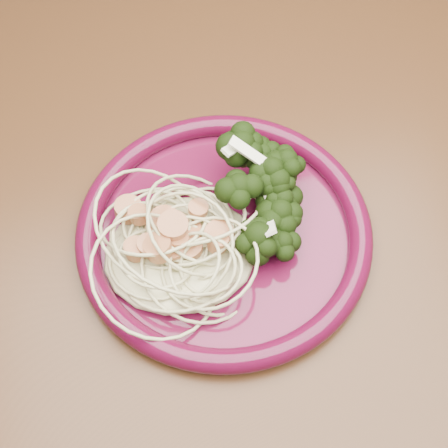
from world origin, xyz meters
TOP-DOWN VIEW (x-y plane):
  - dining_table at (0.00, 0.00)m, footprint 1.20×0.80m
  - dinner_plate at (0.10, -0.07)m, footprint 0.31×0.31m
  - spaghetti_pile at (0.06, -0.08)m, footprint 0.15×0.14m
  - scallop_cluster at (0.06, -0.08)m, footprint 0.14×0.14m
  - broccoli_pile at (0.14, -0.06)m, footprint 0.11×0.14m
  - onion_garnish at (0.14, -0.06)m, footprint 0.07×0.09m

SIDE VIEW (x-z plane):
  - dining_table at x=0.00m, z-range 0.28..1.03m
  - dinner_plate at x=0.10m, z-range 0.75..0.77m
  - spaghetti_pile at x=0.06m, z-range 0.76..0.78m
  - broccoli_pile at x=0.14m, z-range 0.76..0.80m
  - scallop_cluster at x=0.06m, z-range 0.78..0.82m
  - onion_garnish at x=0.14m, z-range 0.78..0.83m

